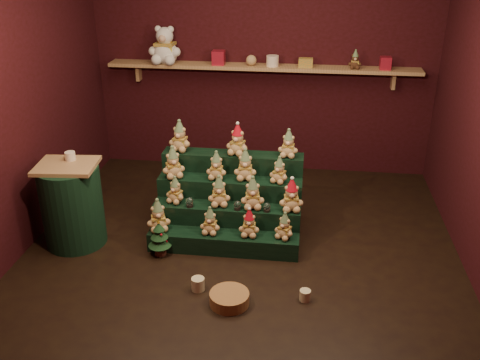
# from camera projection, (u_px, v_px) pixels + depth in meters

# --- Properties ---
(ground) EXTENTS (4.00, 4.00, 0.00)m
(ground) POSITION_uv_depth(u_px,v_px,m) (242.00, 250.00, 5.01)
(ground) COLOR black
(ground) RESTS_ON ground
(back_wall) EXTENTS (4.00, 0.10, 2.80)m
(back_wall) POSITION_uv_depth(u_px,v_px,m) (264.00, 55.00, 6.27)
(back_wall) COLOR black
(back_wall) RESTS_ON ground
(front_wall) EXTENTS (4.00, 0.10, 2.80)m
(front_wall) POSITION_uv_depth(u_px,v_px,m) (189.00, 229.00, 2.58)
(front_wall) COLOR black
(front_wall) RESTS_ON ground
(left_wall) EXTENTS (0.10, 4.00, 2.80)m
(left_wall) POSITION_uv_depth(u_px,v_px,m) (9.00, 97.00, 4.67)
(left_wall) COLOR black
(left_wall) RESTS_ON ground
(back_shelf) EXTENTS (3.60, 0.26, 0.24)m
(back_shelf) POSITION_uv_depth(u_px,v_px,m) (262.00, 68.00, 6.16)
(back_shelf) COLOR tan
(back_shelf) RESTS_ON ground
(riser_tier_front) EXTENTS (1.40, 0.22, 0.18)m
(riser_tier_front) POSITION_uv_depth(u_px,v_px,m) (223.00, 243.00, 4.96)
(riser_tier_front) COLOR black
(riser_tier_front) RESTS_ON ground
(riser_tier_midfront) EXTENTS (1.40, 0.22, 0.36)m
(riser_tier_midfront) POSITION_uv_depth(u_px,v_px,m) (227.00, 223.00, 5.12)
(riser_tier_midfront) COLOR black
(riser_tier_midfront) RESTS_ON ground
(riser_tier_midback) EXTENTS (1.40, 0.22, 0.54)m
(riser_tier_midback) POSITION_uv_depth(u_px,v_px,m) (230.00, 204.00, 5.28)
(riser_tier_midback) COLOR black
(riser_tier_midback) RESTS_ON ground
(riser_tier_back) EXTENTS (1.40, 0.22, 0.72)m
(riser_tier_back) POSITION_uv_depth(u_px,v_px,m) (233.00, 186.00, 5.44)
(riser_tier_back) COLOR black
(riser_tier_back) RESTS_ON ground
(teddy_0) EXTENTS (0.27, 0.26, 0.31)m
(teddy_0) POSITION_uv_depth(u_px,v_px,m) (158.00, 215.00, 4.94)
(teddy_0) COLOR tan
(teddy_0) RESTS_ON riser_tier_front
(teddy_1) EXTENTS (0.20, 0.18, 0.26)m
(teddy_1) POSITION_uv_depth(u_px,v_px,m) (210.00, 221.00, 4.89)
(teddy_1) COLOR tan
(teddy_1) RESTS_ON riser_tier_front
(teddy_2) EXTENTS (0.19, 0.17, 0.26)m
(teddy_2) POSITION_uv_depth(u_px,v_px,m) (249.00, 223.00, 4.85)
(teddy_2) COLOR tan
(teddy_2) RESTS_ON riser_tier_front
(teddy_3) EXTENTS (0.23, 0.22, 0.25)m
(teddy_3) POSITION_uv_depth(u_px,v_px,m) (285.00, 226.00, 4.81)
(teddy_3) COLOR tan
(teddy_3) RESTS_ON riser_tier_front
(teddy_4) EXTENTS (0.23, 0.22, 0.26)m
(teddy_4) POSITION_uv_depth(u_px,v_px,m) (175.00, 190.00, 5.07)
(teddy_4) COLOR tan
(teddy_4) RESTS_ON riser_tier_midfront
(teddy_5) EXTENTS (0.24, 0.22, 0.29)m
(teddy_5) POSITION_uv_depth(u_px,v_px,m) (219.00, 191.00, 5.00)
(teddy_5) COLOR tan
(teddy_5) RESTS_ON riser_tier_midfront
(teddy_6) EXTENTS (0.25, 0.23, 0.31)m
(teddy_6) POSITION_uv_depth(u_px,v_px,m) (253.00, 193.00, 4.95)
(teddy_6) COLOR tan
(teddy_6) RESTS_ON riser_tier_midfront
(teddy_7) EXTENTS (0.25, 0.23, 0.31)m
(teddy_7) POSITION_uv_depth(u_px,v_px,m) (291.00, 195.00, 4.91)
(teddy_7) COLOR tan
(teddy_7) RESTS_ON riser_tier_midfront
(teddy_8) EXTENTS (0.29, 0.28, 0.31)m
(teddy_8) POSITION_uv_depth(u_px,v_px,m) (173.00, 162.00, 5.15)
(teddy_8) COLOR tan
(teddy_8) RESTS_ON riser_tier_midback
(teddy_9) EXTENTS (0.20, 0.18, 0.27)m
(teddy_9) POSITION_uv_depth(u_px,v_px,m) (216.00, 165.00, 5.12)
(teddy_9) COLOR tan
(teddy_9) RESTS_ON riser_tier_midback
(teddy_10) EXTENTS (0.23, 0.21, 0.30)m
(teddy_10) POSITION_uv_depth(u_px,v_px,m) (245.00, 165.00, 5.10)
(teddy_10) COLOR tan
(teddy_10) RESTS_ON riser_tier_midback
(teddy_11) EXTENTS (0.23, 0.22, 0.25)m
(teddy_11) POSITION_uv_depth(u_px,v_px,m) (279.00, 170.00, 5.05)
(teddy_11) COLOR tan
(teddy_11) RESTS_ON riser_tier_midback
(teddy_12) EXTENTS (0.25, 0.23, 0.31)m
(teddy_12) POSITION_uv_depth(u_px,v_px,m) (180.00, 136.00, 5.30)
(teddy_12) COLOR tan
(teddy_12) RESTS_ON riser_tier_back
(teddy_13) EXTENTS (0.26, 0.25, 0.31)m
(teddy_13) POSITION_uv_depth(u_px,v_px,m) (238.00, 140.00, 5.21)
(teddy_13) COLOR tan
(teddy_13) RESTS_ON riser_tier_back
(teddy_14) EXTENTS (0.21, 0.19, 0.27)m
(teddy_14) POSITION_uv_depth(u_px,v_px,m) (288.00, 143.00, 5.16)
(teddy_14) COLOR tan
(teddy_14) RESTS_ON riser_tier_back
(snow_globe_a) EXTENTS (0.07, 0.07, 0.09)m
(snow_globe_a) POSITION_uv_depth(u_px,v_px,m) (190.00, 202.00, 5.01)
(snow_globe_a) COLOR black
(snow_globe_a) RESTS_ON riser_tier_midfront
(snow_globe_b) EXTENTS (0.07, 0.07, 0.09)m
(snow_globe_b) POSITION_uv_depth(u_px,v_px,m) (237.00, 205.00, 4.96)
(snow_globe_b) COLOR black
(snow_globe_b) RESTS_ON riser_tier_midfront
(snow_globe_c) EXTENTS (0.07, 0.07, 0.09)m
(snow_globe_c) POSITION_uv_depth(u_px,v_px,m) (267.00, 207.00, 4.93)
(snow_globe_c) COLOR black
(snow_globe_c) RESTS_ON riser_tier_midfront
(side_table) EXTENTS (0.57, 0.56, 0.81)m
(side_table) POSITION_uv_depth(u_px,v_px,m) (72.00, 205.00, 4.98)
(side_table) COLOR tan
(side_table) RESTS_ON ground
(table_ornament) EXTENTS (0.10, 0.10, 0.08)m
(table_ornament) POSITION_uv_depth(u_px,v_px,m) (70.00, 156.00, 4.88)
(table_ornament) COLOR beige
(table_ornament) RESTS_ON side_table
(mini_christmas_tree) EXTENTS (0.21, 0.21, 0.36)m
(mini_christmas_tree) POSITION_uv_depth(u_px,v_px,m) (159.00, 238.00, 4.87)
(mini_christmas_tree) COLOR #49241A
(mini_christmas_tree) RESTS_ON ground
(mug_left) EXTENTS (0.11, 0.11, 0.11)m
(mug_left) POSITION_uv_depth(u_px,v_px,m) (198.00, 284.00, 4.43)
(mug_left) COLOR beige
(mug_left) RESTS_ON ground
(mug_right) EXTENTS (0.09, 0.09, 0.09)m
(mug_right) POSITION_uv_depth(u_px,v_px,m) (305.00, 295.00, 4.31)
(mug_right) COLOR beige
(mug_right) RESTS_ON ground
(wicker_basket) EXTENTS (0.35, 0.35, 0.10)m
(wicker_basket) POSITION_uv_depth(u_px,v_px,m) (229.00, 298.00, 4.27)
(wicker_basket) COLOR olive
(wicker_basket) RESTS_ON ground
(white_bear) EXTENTS (0.40, 0.36, 0.54)m
(white_bear) POSITION_uv_depth(u_px,v_px,m) (165.00, 40.00, 6.14)
(white_bear) COLOR white
(white_bear) RESTS_ON back_shelf
(brown_bear) EXTENTS (0.15, 0.13, 0.20)m
(brown_bear) POSITION_uv_depth(u_px,v_px,m) (355.00, 60.00, 5.95)
(brown_bear) COLOR #482B18
(brown_bear) RESTS_ON back_shelf
(gift_tin_red_a) EXTENTS (0.14, 0.14, 0.16)m
(gift_tin_red_a) POSITION_uv_depth(u_px,v_px,m) (219.00, 58.00, 6.15)
(gift_tin_red_a) COLOR #AC1A2F
(gift_tin_red_a) RESTS_ON back_shelf
(gift_tin_cream) EXTENTS (0.14, 0.14, 0.12)m
(gift_tin_cream) POSITION_uv_depth(u_px,v_px,m) (273.00, 61.00, 6.09)
(gift_tin_cream) COLOR beige
(gift_tin_cream) RESTS_ON back_shelf
(gift_tin_red_b) EXTENTS (0.12, 0.12, 0.14)m
(gift_tin_red_b) POSITION_uv_depth(u_px,v_px,m) (385.00, 63.00, 5.94)
(gift_tin_red_b) COLOR #AC1A2F
(gift_tin_red_b) RESTS_ON back_shelf
(shelf_plush_ball) EXTENTS (0.12, 0.12, 0.12)m
(shelf_plush_ball) POSITION_uv_depth(u_px,v_px,m) (251.00, 60.00, 6.11)
(shelf_plush_ball) COLOR tan
(shelf_plush_ball) RESTS_ON back_shelf
(scarf_gift_box) EXTENTS (0.16, 0.10, 0.10)m
(scarf_gift_box) POSITION_uv_depth(u_px,v_px,m) (306.00, 63.00, 6.05)
(scarf_gift_box) COLOR orange
(scarf_gift_box) RESTS_ON back_shelf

